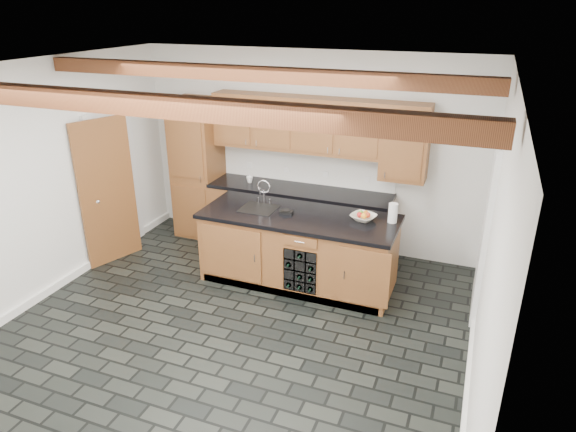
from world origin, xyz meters
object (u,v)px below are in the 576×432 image
fruit_bowl (363,217)px  paper_towel (393,213)px  island (299,249)px  kitchen_scale (286,212)px

fruit_bowl → paper_towel: bearing=11.0°
island → kitchen_scale: (-0.17, -0.01, 0.49)m
fruit_bowl → island: bearing=-169.9°
island → kitchen_scale: kitchen_scale is taller
fruit_bowl → paper_towel: size_ratio=1.24×
fruit_bowl → paper_towel: 0.35m
fruit_bowl → paper_towel: paper_towel is taller
island → paper_towel: bearing=10.4°
island → paper_towel: size_ratio=10.43×
kitchen_scale → paper_towel: size_ratio=0.71×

